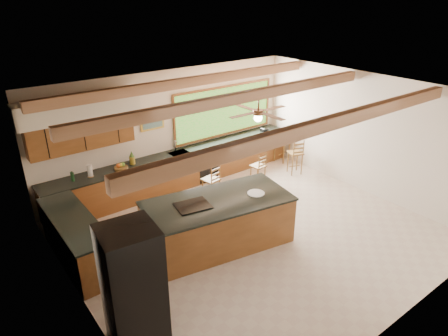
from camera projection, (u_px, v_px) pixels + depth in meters
ground at (252, 233)px, 8.56m from camera, size 7.20×7.20×0.00m
room_shell at (228, 129)px, 8.03m from camera, size 7.27×6.54×3.02m
counter_run at (160, 183)px, 9.75m from camera, size 7.12×3.10×1.26m
island at (218, 222)px, 8.02m from camera, size 3.10×1.85×1.03m
refrigerator at (133, 288)px, 5.57m from camera, size 0.83×0.81×1.95m
bar_stool_a at (212, 181)px, 9.53m from camera, size 0.42×0.42×1.02m
bar_stool_b at (259, 167)px, 10.39m from camera, size 0.36×0.36×0.93m
bar_stool_c at (297, 154)px, 11.07m from camera, size 0.47×0.47×1.02m
bar_stool_d at (284, 141)px, 11.85m from camera, size 0.48×0.48×1.11m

